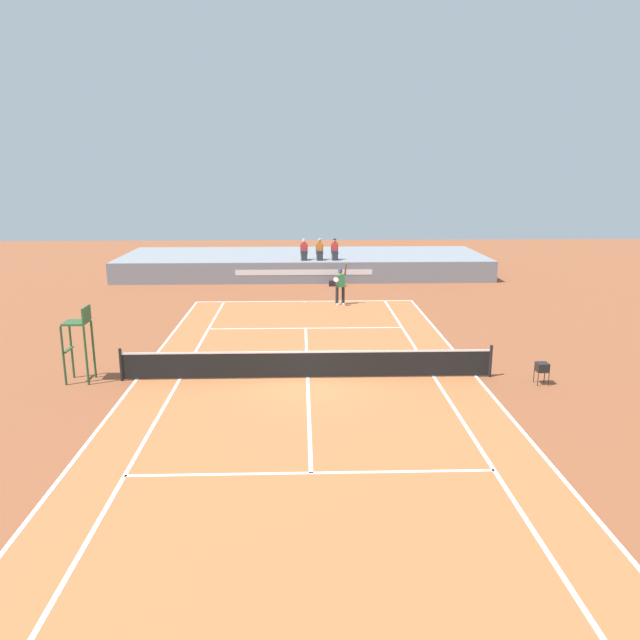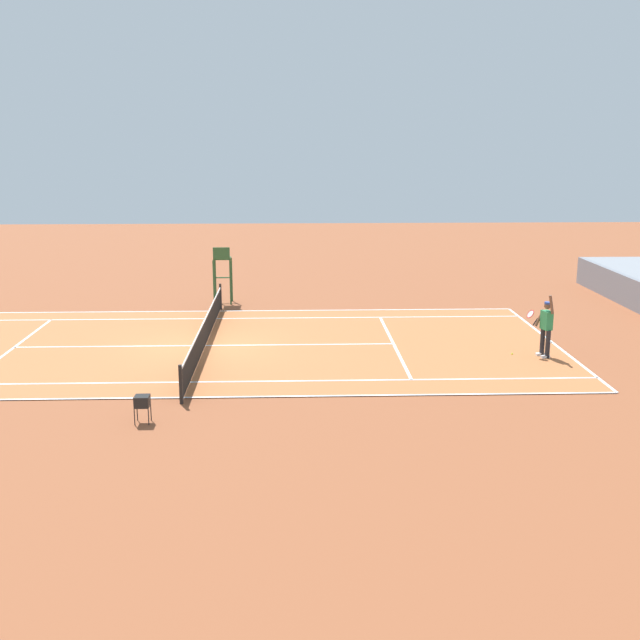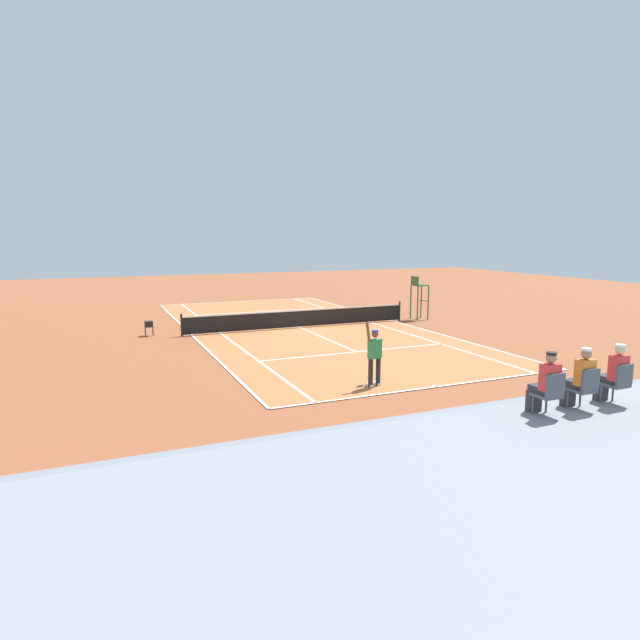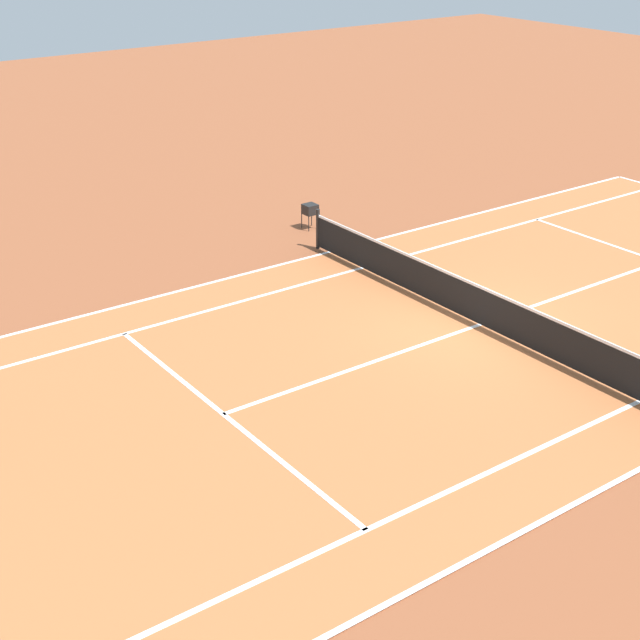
# 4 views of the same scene
# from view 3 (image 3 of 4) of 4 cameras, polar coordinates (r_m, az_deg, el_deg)

# --- Properties ---
(ground_plane) EXTENTS (80.00, 80.00, 0.00)m
(ground_plane) POSITION_cam_3_polar(r_m,az_deg,el_deg) (27.60, -2.16, -0.83)
(ground_plane) COLOR brown
(court) EXTENTS (11.08, 23.88, 0.03)m
(court) POSITION_cam_3_polar(r_m,az_deg,el_deg) (27.60, -2.16, -0.81)
(court) COLOR #B76638
(court) RESTS_ON ground
(net) EXTENTS (11.98, 0.10, 1.07)m
(net) POSITION_cam_3_polar(r_m,az_deg,el_deg) (27.51, -2.17, 0.24)
(net) COLOR black
(net) RESTS_ON ground
(barrier_wall) EXTENTS (22.97, 0.25, 1.27)m
(barrier_wall) POSITION_cam_3_polar(r_m,az_deg,el_deg) (13.51, 25.10, -9.43)
(barrier_wall) COLOR gray
(barrier_wall) RESTS_ON ground
(spectator_seated_0) EXTENTS (0.44, 0.60, 1.27)m
(spectator_seated_0) POSITION_cam_3_polar(r_m,az_deg,el_deg) (12.58, 28.75, -5.13)
(spectator_seated_0) COLOR #474C56
(spectator_seated_0) RESTS_ON bleacher_platform
(spectator_seated_1) EXTENTS (0.44, 0.60, 1.27)m
(spectator_seated_1) POSITION_cam_3_polar(r_m,az_deg,el_deg) (11.86, 25.93, -5.72)
(spectator_seated_1) COLOR #474C56
(spectator_seated_1) RESTS_ON bleacher_platform
(spectator_seated_2) EXTENTS (0.44, 0.60, 1.27)m
(spectator_seated_2) POSITION_cam_3_polar(r_m,az_deg,el_deg) (11.20, 22.85, -6.35)
(spectator_seated_2) COLOR #474C56
(spectator_seated_2) RESTS_ON bleacher_platform
(tennis_player) EXTENTS (0.74, 0.75, 2.08)m
(tennis_player) POSITION_cam_3_polar(r_m,az_deg,el_deg) (16.85, 5.80, -3.78)
(tennis_player) COLOR #232328
(tennis_player) RESTS_ON ground
(tennis_ball) EXTENTS (0.07, 0.07, 0.07)m
(tennis_ball) POSITION_cam_3_polar(r_m,az_deg,el_deg) (18.01, 5.08, -6.07)
(tennis_ball) COLOR #D1E533
(tennis_ball) RESTS_ON ground
(umpire_chair) EXTENTS (0.77, 0.77, 2.44)m
(umpire_chair) POSITION_cam_3_polar(r_m,az_deg,el_deg) (30.67, 10.43, 2.95)
(umpire_chair) COLOR #2D562D
(umpire_chair) RESTS_ON ground
(equipment_bag) EXTENTS (0.91, 0.34, 0.32)m
(equipment_bag) POSITION_cam_3_polar(r_m,az_deg,el_deg) (12.94, 16.52, -11.96)
(equipment_bag) COLOR black
(equipment_bag) RESTS_ON ground
(ball_hopper) EXTENTS (0.36, 0.36, 0.70)m
(ball_hopper) POSITION_cam_3_polar(r_m,az_deg,el_deg) (26.57, -17.72, -0.39)
(ball_hopper) COLOR black
(ball_hopper) RESTS_ON ground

